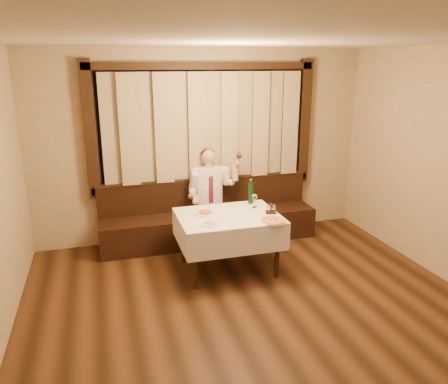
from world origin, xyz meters
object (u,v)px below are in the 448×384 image
object	(u,v)px
pizza	(273,221)
banquette	(209,221)
cruet_caddy	(271,210)
seated_man	(211,190)
green_bottle	(251,193)
dining_table	(228,223)
pasta_cream	(211,222)
pasta_red	(205,211)

from	to	relation	value
pizza	banquette	bearing A→B (deg)	107.79
cruet_caddy	seated_man	xyz separation A→B (m)	(-0.52, 1.04, 0.02)
pizza	seated_man	distance (m)	1.39
green_bottle	cruet_caddy	size ratio (longest dim) A/B	2.48
dining_table	pizza	xyz separation A→B (m)	(0.45, -0.38, 0.12)
pasta_cream	seated_man	size ratio (longest dim) A/B	0.16
green_bottle	cruet_caddy	distance (m)	0.49
banquette	pizza	bearing A→B (deg)	-72.21
pasta_red	cruet_caddy	distance (m)	0.83
banquette	pasta_red	world-z (taller)	banquette
cruet_caddy	pizza	bearing A→B (deg)	-92.03
green_bottle	banquette	bearing A→B (deg)	123.19
pizza	pasta_cream	bearing A→B (deg)	170.51
pasta_cream	green_bottle	distance (m)	0.96
dining_table	green_bottle	xyz separation A→B (m)	(0.43, 0.37, 0.25)
pasta_red	cruet_caddy	bearing A→B (deg)	-15.14
banquette	pasta_cream	bearing A→B (deg)	-102.70
banquette	dining_table	bearing A→B (deg)	-90.00
dining_table	pizza	size ratio (longest dim) A/B	4.13
pizza	seated_man	size ratio (longest dim) A/B	0.22
banquette	green_bottle	distance (m)	0.98
banquette	seated_man	xyz separation A→B (m)	(0.01, -0.09, 0.51)
pasta_cream	pasta_red	bearing A→B (deg)	87.69
pasta_red	green_bottle	size ratio (longest dim) A/B	0.79
cruet_caddy	seated_man	world-z (taller)	seated_man
pizza	green_bottle	xyz separation A→B (m)	(-0.02, 0.75, 0.13)
dining_table	green_bottle	world-z (taller)	green_bottle
dining_table	pasta_cream	size ratio (longest dim) A/B	5.53
pizza	pasta_red	size ratio (longest dim) A/B	1.15
cruet_caddy	seated_man	bearing A→B (deg)	130.70
cruet_caddy	pasta_red	bearing A→B (deg)	178.96
green_bottle	cruet_caddy	world-z (taller)	green_bottle
pasta_red	seated_man	xyz separation A→B (m)	(0.28, 0.82, 0.03)
pasta_cream	seated_man	xyz separation A→B (m)	(0.30, 1.19, 0.03)
green_bottle	pasta_red	bearing A→B (deg)	-159.91
banquette	green_bottle	world-z (taller)	green_bottle
seated_man	cruet_caddy	bearing A→B (deg)	-63.40
seated_man	pasta_cream	bearing A→B (deg)	-104.09
dining_table	seated_man	size ratio (longest dim) A/B	0.90
banquette	pasta_cream	size ratio (longest dim) A/B	13.93
dining_table	pasta_cream	xyz separation A→B (m)	(-0.29, -0.26, 0.14)
cruet_caddy	banquette	bearing A→B (deg)	129.28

